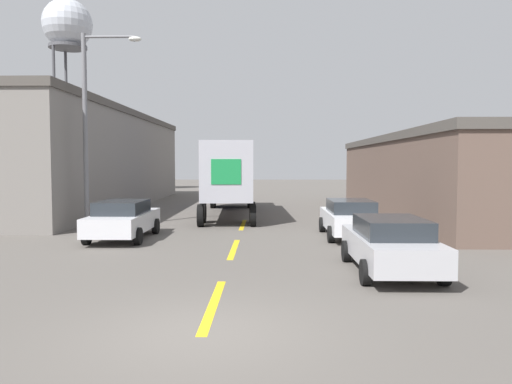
{
  "coord_description": "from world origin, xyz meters",
  "views": [
    {
      "loc": [
        1.09,
        -8.43,
        2.93
      ],
      "look_at": [
        0.66,
        13.39,
        1.66
      ],
      "focal_mm": 35.0,
      "sensor_mm": 36.0,
      "label": 1
    }
  ],
  "objects_px": {
    "water_tower": "(67,28)",
    "street_lamp": "(92,117)",
    "parked_car_right_near": "(390,244)",
    "semi_truck": "(230,173)",
    "parked_car_right_mid": "(350,218)",
    "parked_car_left_far": "(123,219)"
  },
  "relations": [
    {
      "from": "parked_car_right_near",
      "to": "water_tower",
      "type": "relative_size",
      "value": 0.25
    },
    {
      "from": "parked_car_right_near",
      "to": "semi_truck",
      "type": "bearing_deg",
      "value": 109.91
    },
    {
      "from": "parked_car_right_near",
      "to": "street_lamp",
      "type": "height_order",
      "value": "street_lamp"
    },
    {
      "from": "semi_truck",
      "to": "parked_car_left_far",
      "type": "xyz_separation_m",
      "value": [
        -3.45,
        -9.11,
        -1.57
      ]
    },
    {
      "from": "parked_car_right_mid",
      "to": "parked_car_right_near",
      "type": "xyz_separation_m",
      "value": [
        0.0,
        -6.39,
        0.0
      ]
    },
    {
      "from": "parked_car_right_mid",
      "to": "parked_car_right_near",
      "type": "height_order",
      "value": "same"
    },
    {
      "from": "semi_truck",
      "to": "street_lamp",
      "type": "xyz_separation_m",
      "value": [
        -5.49,
        -6.57,
        2.56
      ]
    },
    {
      "from": "parked_car_right_mid",
      "to": "parked_car_left_far",
      "type": "height_order",
      "value": "same"
    },
    {
      "from": "parked_car_right_mid",
      "to": "parked_car_right_near",
      "type": "relative_size",
      "value": 1.0
    },
    {
      "from": "water_tower",
      "to": "street_lamp",
      "type": "xyz_separation_m",
      "value": [
        11.8,
        -27.39,
        -11.21
      ]
    },
    {
      "from": "water_tower",
      "to": "street_lamp",
      "type": "height_order",
      "value": "water_tower"
    },
    {
      "from": "parked_car_right_mid",
      "to": "water_tower",
      "type": "height_order",
      "value": "water_tower"
    },
    {
      "from": "parked_car_left_far",
      "to": "street_lamp",
      "type": "height_order",
      "value": "street_lamp"
    },
    {
      "from": "semi_truck",
      "to": "parked_car_right_near",
      "type": "relative_size",
      "value": 2.71
    },
    {
      "from": "semi_truck",
      "to": "water_tower",
      "type": "relative_size",
      "value": 0.67
    },
    {
      "from": "water_tower",
      "to": "street_lamp",
      "type": "relative_size",
      "value": 2.22
    },
    {
      "from": "parked_car_right_near",
      "to": "water_tower",
      "type": "xyz_separation_m",
      "value": [
        -22.67,
        35.69,
        15.33
      ]
    },
    {
      "from": "parked_car_right_near",
      "to": "parked_car_left_far",
      "type": "xyz_separation_m",
      "value": [
        -8.83,
        5.75,
        0.0
      ]
    },
    {
      "from": "semi_truck",
      "to": "parked_car_right_mid",
      "type": "height_order",
      "value": "semi_truck"
    },
    {
      "from": "water_tower",
      "to": "street_lamp",
      "type": "distance_m",
      "value": 31.86
    },
    {
      "from": "parked_car_left_far",
      "to": "semi_truck",
      "type": "bearing_deg",
      "value": 69.27
    },
    {
      "from": "parked_car_left_far",
      "to": "parked_car_right_near",
      "type": "bearing_deg",
      "value": -33.06
    }
  ]
}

